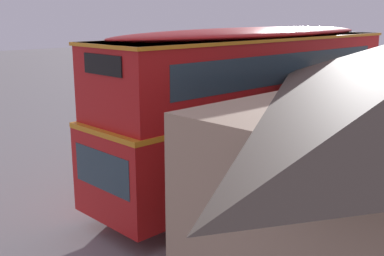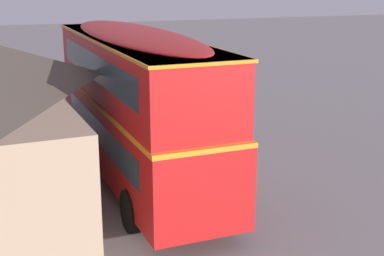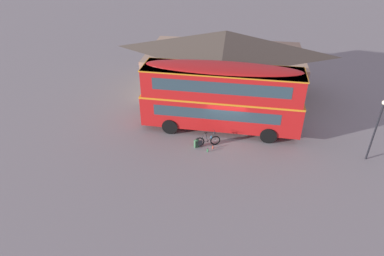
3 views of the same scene
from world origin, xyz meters
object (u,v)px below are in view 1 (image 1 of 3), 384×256
water_bottle_green_metal (195,158)px  backpack_on_ground (219,152)px  touring_bicycle (212,154)px  water_bottle_red_squeeze (198,163)px  double_decker_bus (254,101)px

water_bottle_green_metal → backpack_on_ground: bearing=154.1°
touring_bicycle → water_bottle_red_squeeze: (0.47, -0.23, -0.26)m
double_decker_bus → water_bottle_red_squeeze: size_ratio=44.61×
double_decker_bus → water_bottle_green_metal: 3.91m
touring_bicycle → water_bottle_green_metal: (0.20, -0.65, -0.25)m
touring_bicycle → backpack_on_ground: 0.66m
double_decker_bus → backpack_on_ground: bearing=-114.1°
double_decker_bus → backpack_on_ground: size_ratio=18.91×
touring_bicycle → backpack_on_ground: bearing=-156.4°
backpack_on_ground → water_bottle_green_metal: size_ratio=2.25×
backpack_on_ground → water_bottle_red_squeeze: (1.07, 0.03, -0.18)m
double_decker_bus → water_bottle_green_metal: bearing=-96.7°
water_bottle_green_metal → water_bottle_red_squeeze: bearing=57.6°
backpack_on_ground → water_bottle_green_metal: backpack_on_ground is taller
touring_bicycle → backpack_on_ground: size_ratio=2.86×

